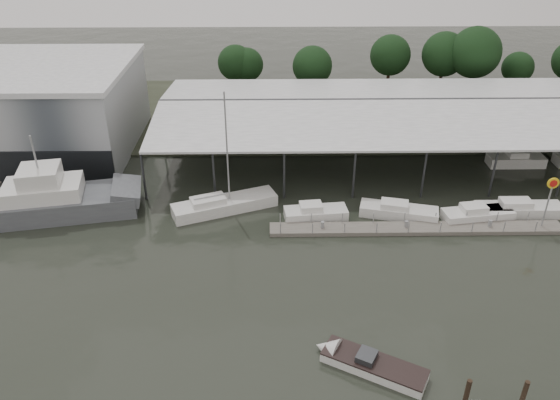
{
  "coord_description": "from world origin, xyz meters",
  "views": [
    {
      "loc": [
        1.31,
        -33.74,
        28.28
      ],
      "look_at": [
        2.0,
        11.67,
        2.5
      ],
      "focal_mm": 35.0,
      "sensor_mm": 36.0,
      "label": 1
    }
  ],
  "objects_px": {
    "grey_trawler": "(57,200)",
    "speedboat_underway": "(365,362)",
    "white_sailboat": "(223,205)",
    "shell_fuel_sign": "(550,194)"
  },
  "relations": [
    {
      "from": "grey_trawler",
      "to": "speedboat_underway",
      "type": "relative_size",
      "value": 0.98
    },
    {
      "from": "grey_trawler",
      "to": "white_sailboat",
      "type": "bearing_deg",
      "value": -9.39
    },
    {
      "from": "shell_fuel_sign",
      "to": "white_sailboat",
      "type": "relative_size",
      "value": 0.44
    },
    {
      "from": "shell_fuel_sign",
      "to": "grey_trawler",
      "type": "bearing_deg",
      "value": 175.56
    },
    {
      "from": "speedboat_underway",
      "to": "shell_fuel_sign",
      "type": "bearing_deg",
      "value": -109.94
    },
    {
      "from": "grey_trawler",
      "to": "white_sailboat",
      "type": "relative_size",
      "value": 1.33
    },
    {
      "from": "white_sailboat",
      "to": "speedboat_underway",
      "type": "height_order",
      "value": "white_sailboat"
    },
    {
      "from": "shell_fuel_sign",
      "to": "white_sailboat",
      "type": "distance_m",
      "value": 31.16
    },
    {
      "from": "shell_fuel_sign",
      "to": "speedboat_underway",
      "type": "relative_size",
      "value": 0.32
    },
    {
      "from": "shell_fuel_sign",
      "to": "white_sailboat",
      "type": "height_order",
      "value": "white_sailboat"
    }
  ]
}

